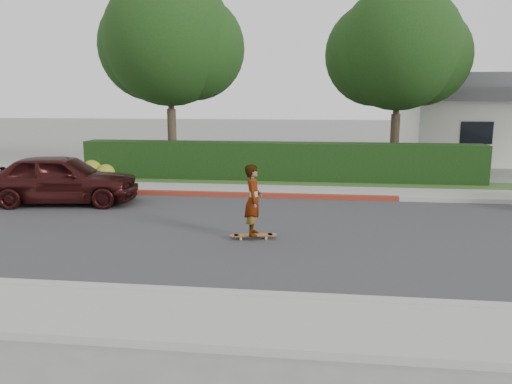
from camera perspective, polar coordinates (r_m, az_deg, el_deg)
ground at (r=12.01m, az=14.17°, el=-4.90°), size 120.00×120.00×0.00m
road at (r=12.01m, az=14.17°, el=-4.88°), size 60.00×8.00×0.01m
curb_near at (r=8.15m, az=17.67°, el=-12.17°), size 60.00×0.20×0.15m
sidewalk_near at (r=7.35m, az=18.95°, el=-14.98°), size 60.00×1.60×0.12m
curb_far at (r=15.96m, az=12.45°, el=-0.67°), size 60.00×0.20×0.15m
curb_red_section at (r=16.26m, az=-5.37°, el=-0.23°), size 12.00×0.21×0.15m
sidewalk_far at (r=16.84m, az=12.18°, el=-0.11°), size 60.00×1.60×0.12m
planting_strip at (r=18.41m, az=11.76°, el=0.79°), size 60.00×1.60×0.10m
hedge at (r=18.90m, az=2.58°, el=3.41°), size 15.00×1.00×1.50m
flowering_shrub at (r=20.30m, az=-17.68°, el=2.24°), size 1.40×1.00×0.90m
tree_left at (r=21.14m, az=-9.77°, el=16.32°), size 5.99×5.21×8.00m
tree_center at (r=20.95m, az=15.92°, el=15.14°), size 5.66×4.84×7.44m
house at (r=29.09m, az=26.48°, el=7.57°), size 10.60×8.60×4.30m
skateboard at (r=11.37m, az=-0.32°, el=-4.96°), size 1.09×0.44×0.10m
skateboarder at (r=11.17m, az=-0.32°, el=-0.92°), size 0.42×0.61×1.61m
car_maroon at (r=16.06m, az=-21.35°, el=1.41°), size 4.69×2.41×1.53m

